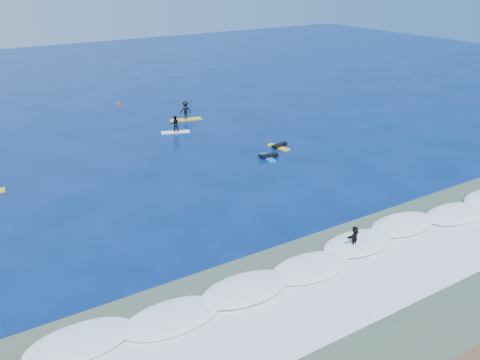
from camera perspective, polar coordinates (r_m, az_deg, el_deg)
ground at (r=37.82m, az=0.67°, el=-1.21°), size 160.00×160.00×0.00m
shallow_water at (r=28.65m, az=16.76°, el=-10.53°), size 90.00×13.00×0.01m
breaking_wave at (r=30.90m, az=11.15°, el=-7.38°), size 40.00×6.00×0.30m
whitewater at (r=29.18m, az=15.26°, el=-9.71°), size 34.00×5.00×0.02m
sup_paddler_center at (r=51.17m, az=-6.94°, el=5.82°), size 2.77×1.59×1.90m
sup_paddler_right at (r=55.20m, az=-5.83°, el=7.28°), size 3.32×1.51×2.26m
prone_paddler_near at (r=46.80m, az=4.17°, el=3.64°), size 1.79×2.30×0.47m
prone_paddler_far at (r=44.20m, az=3.01°, el=2.53°), size 1.75×2.27×0.46m
wave_surfer at (r=30.71m, az=12.10°, el=-6.05°), size 1.87×0.88×1.31m
marker_buoy at (r=61.76m, az=-12.84°, el=7.88°), size 0.27×0.27×0.65m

